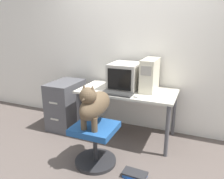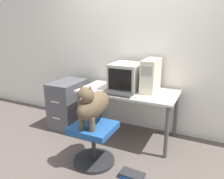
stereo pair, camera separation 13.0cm
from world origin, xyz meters
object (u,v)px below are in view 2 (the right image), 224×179
pc_tower (151,75)px  dog (93,104)px  crt_monitor (126,76)px  filing_cabinet (68,104)px  keyboard (117,94)px  book_stack_floor (132,175)px  office_chair (94,141)px

pc_tower → dog: pc_tower is taller
crt_monitor → filing_cabinet: size_ratio=0.64×
pc_tower → filing_cabinet: bearing=-173.0°
keyboard → book_stack_floor: bearing=-52.6°
dog → book_stack_floor: bearing=-8.1°
crt_monitor → book_stack_floor: (0.45, -0.92, -0.87)m
dog → filing_cabinet: 1.20m
crt_monitor → filing_cabinet: 1.10m
office_chair → filing_cabinet: size_ratio=0.67×
crt_monitor → book_stack_floor: size_ratio=1.75×
keyboard → book_stack_floor: 1.02m
keyboard → dog: (-0.06, -0.52, 0.02)m
pc_tower → book_stack_floor: (0.11, -0.95, -0.91)m
pc_tower → keyboard: (-0.35, -0.36, -0.21)m
office_chair → book_stack_floor: 0.58m
pc_tower → keyboard: bearing=-134.2°
keyboard → book_stack_floor: (0.45, -0.59, -0.70)m
filing_cabinet → book_stack_floor: (1.41, -0.79, -0.34)m
crt_monitor → filing_cabinet: bearing=-172.5°
book_stack_floor → crt_monitor: bearing=116.4°
crt_monitor → keyboard: bearing=-89.7°
crt_monitor → book_stack_floor: bearing=-63.6°
crt_monitor → office_chair: bearing=-94.3°
keyboard → crt_monitor: bearing=90.3°
dog → keyboard: bearing=82.8°
pc_tower → dog: (-0.41, -0.87, -0.19)m
pc_tower → dog: 0.99m
keyboard → dog: dog is taller
dog → crt_monitor: bearing=85.7°
pc_tower → office_chair: size_ratio=0.90×
keyboard → office_chair: keyboard is taller
keyboard → office_chair: 0.69m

